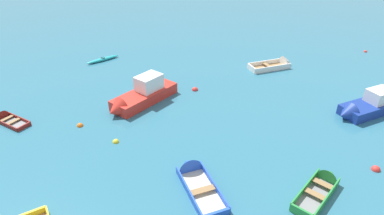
# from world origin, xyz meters

# --- Properties ---
(kayak_turquoise_midfield_right) EXTENTS (2.44, 2.73, 0.30)m
(kayak_turquoise_midfield_right) POSITION_xyz_m (-9.54, 26.44, 0.14)
(kayak_turquoise_midfield_right) COLOR teal
(kayak_turquoise_midfield_right) RESTS_ON ground_plane
(rowboat_blue_outer_left) EXTENTS (3.11, 4.09, 1.25)m
(rowboat_blue_outer_left) POSITION_xyz_m (1.09, 12.11, 0.17)
(rowboat_blue_outer_left) COLOR beige
(rowboat_blue_outer_left) RESTS_ON ground_plane
(motor_launch_deep_blue_far_back) EXTENTS (5.17, 4.17, 1.87)m
(motor_launch_deep_blue_far_back) POSITION_xyz_m (11.74, 20.20, 0.51)
(motor_launch_deep_blue_far_back) COLOR navy
(motor_launch_deep_blue_far_back) RESTS_ON ground_plane
(motor_launch_red_midfield_left) EXTENTS (4.26, 5.72, 2.15)m
(motor_launch_red_midfield_left) POSITION_xyz_m (-3.73, 19.15, 0.59)
(motor_launch_red_midfield_left) COLOR red
(motor_launch_red_midfield_left) RESTS_ON ground_plane
(rowboat_green_far_left) EXTENTS (2.78, 3.59, 1.00)m
(rowboat_green_far_left) POSITION_xyz_m (7.44, 12.35, 0.20)
(rowboat_green_far_left) COLOR gray
(rowboat_green_far_left) RESTS_ON ground_plane
(rowboat_white_back_row_right) EXTENTS (4.15, 3.11, 1.28)m
(rowboat_white_back_row_right) POSITION_xyz_m (6.49, 27.50, 0.21)
(rowboat_white_back_row_right) COLOR #99754C
(rowboat_white_back_row_right) RESTS_ON ground_plane
(rowboat_maroon_back_row_left) EXTENTS (2.90, 1.88, 0.89)m
(rowboat_maroon_back_row_left) POSITION_xyz_m (-11.84, 15.63, 0.12)
(rowboat_maroon_back_row_left) COLOR gray
(rowboat_maroon_back_row_left) RESTS_ON ground_plane
(mooring_buoy_between_boats_right) EXTENTS (0.46, 0.46, 0.46)m
(mooring_buoy_between_boats_right) POSITION_xyz_m (10.46, 14.12, 0.00)
(mooring_buoy_between_boats_right) COLOR red
(mooring_buoy_between_boats_right) RESTS_ON ground_plane
(mooring_buoy_between_boats_left) EXTENTS (0.48, 0.48, 0.48)m
(mooring_buoy_between_boats_left) POSITION_xyz_m (-0.23, 21.79, 0.00)
(mooring_buoy_between_boats_left) COLOR red
(mooring_buoy_between_boats_left) RESTS_ON ground_plane
(mooring_buoy_central) EXTENTS (0.33, 0.33, 0.33)m
(mooring_buoy_central) POSITION_xyz_m (15.24, 32.65, 0.00)
(mooring_buoy_central) COLOR red
(mooring_buoy_central) RESTS_ON ground_plane
(mooring_buoy_outer_edge) EXTENTS (0.38, 0.38, 0.38)m
(mooring_buoy_outer_edge) POSITION_xyz_m (-3.84, 14.37, 0.00)
(mooring_buoy_outer_edge) COLOR yellow
(mooring_buoy_outer_edge) RESTS_ON ground_plane
(mooring_buoy_midfield) EXTENTS (0.40, 0.40, 0.40)m
(mooring_buoy_midfield) POSITION_xyz_m (-6.70, 15.69, 0.00)
(mooring_buoy_midfield) COLOR orange
(mooring_buoy_midfield) RESTS_ON ground_plane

